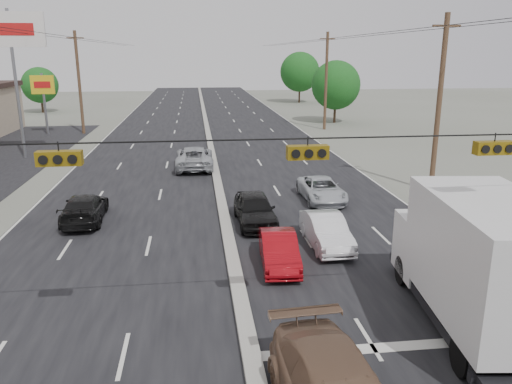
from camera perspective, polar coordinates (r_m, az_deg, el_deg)
The scene contains 19 objects.
ground at distance 14.45m, azimuth -0.81°, elevation -17.32°, with size 200.00×200.00×0.00m, color #606356.
road_surface at distance 42.81m, azimuth -5.18°, elevation 4.92°, with size 20.00×160.00×0.02m, color black.
center_median at distance 42.79m, azimuth -5.18°, elevation 5.06°, with size 0.50×160.00×0.20m, color gray.
utility_pole_left_c at distance 53.33m, azimuth -19.55°, elevation 11.73°, with size 1.60×0.30×10.00m.
utility_pole_right_b at distance 30.50m, azimuth 20.19°, elevation 9.46°, with size 1.60×0.30×10.00m.
utility_pole_right_c at distance 53.93m, azimuth 8.01°, elevation 12.49°, with size 1.60×0.30×10.00m.
traffic_signals at distance 12.58m, azimuth 5.47°, elevation 4.72°, with size 25.00×0.30×0.54m.
pole_sign_billboard at distance 42.20m, azimuth -26.26°, elevation 15.41°, with size 5.00×0.25×11.00m.
pole_sign_far at distance 54.22m, azimuth -23.16°, elevation 10.69°, with size 2.20×0.25×6.00m.
tree_left_far at distance 75.10m, azimuth -23.47°, elevation 11.14°, with size 4.80×4.80×6.12m.
tree_right_mid at distance 59.45m, azimuth 9.11°, elevation 11.97°, with size 5.60×5.60×7.14m.
tree_right_far at distance 83.92m, azimuth 5.03°, elevation 13.51°, with size 6.40×6.40×8.16m.
box_truck at distance 15.83m, azimuth 24.04°, elevation -7.22°, with size 3.66×8.25×4.06m.
red_sedan at distance 19.08m, azimuth 2.65°, elevation -6.69°, with size 1.33×3.81×1.25m, color maroon.
queue_car_a at distance 23.57m, azimuth -0.13°, elevation -1.99°, with size 1.75×4.34×1.48m, color black.
queue_car_b at distance 21.10m, azimuth 8.02°, elevation -4.47°, with size 1.43×4.10×1.35m, color silver.
queue_car_c at distance 27.62m, azimuth 7.50°, elevation 0.25°, with size 2.06×4.46×1.24m, color #B7BBC0.
oncoming_near at distance 25.39m, azimuth -19.01°, elevation -1.76°, with size 1.85×4.55×1.32m, color black.
oncoming_far at distance 35.46m, azimuth -7.06°, elevation 3.92°, with size 2.56×5.55×1.54m, color #9FA3A7.
Camera 1 is at (-1.29, -12.07, 7.84)m, focal length 35.00 mm.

